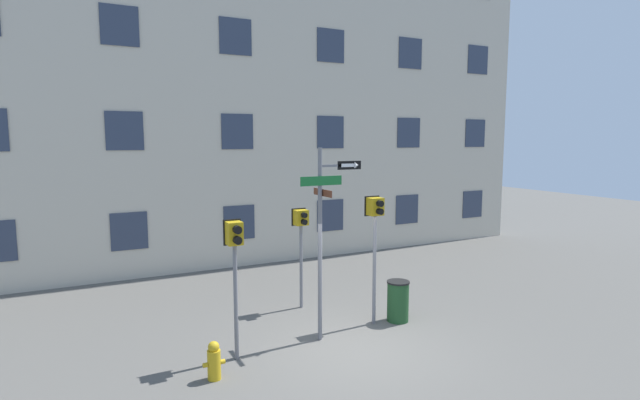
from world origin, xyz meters
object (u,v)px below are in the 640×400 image
at_px(street_sign_pole, 324,227).
at_px(trash_bin, 398,301).
at_px(pedestrian_signal_left, 235,251).
at_px(pedestrian_signal_right, 375,224).
at_px(fire_hydrant, 214,361).
at_px(pedestrian_signal_across, 301,230).

bearing_deg(street_sign_pole, trash_bin, 3.99).
xyz_separation_m(street_sign_pole, pedestrian_signal_left, (-1.96, -0.12, -0.28)).
relative_size(pedestrian_signal_right, trash_bin, 3.09).
xyz_separation_m(pedestrian_signal_left, fire_hydrant, (-0.61, -0.61, -1.80)).
distance_m(street_sign_pole, pedestrian_signal_left, 1.98).
bearing_deg(street_sign_pole, pedestrian_signal_across, 78.37).
relative_size(street_sign_pole, pedestrian_signal_across, 1.61).
bearing_deg(pedestrian_signal_right, trash_bin, -10.75).
xyz_separation_m(pedestrian_signal_right, trash_bin, (0.59, -0.11, -1.84)).
xyz_separation_m(pedestrian_signal_right, fire_hydrant, (-4.01, -0.98, -1.99)).
bearing_deg(fire_hydrant, pedestrian_signal_across, 42.69).
height_order(pedestrian_signal_left, pedestrian_signal_right, pedestrian_signal_right).
distance_m(street_sign_pole, pedestrian_signal_right, 1.47).
relative_size(street_sign_pole, fire_hydrant, 5.80).
bearing_deg(street_sign_pole, fire_hydrant, -164.23).
xyz_separation_m(street_sign_pole, pedestrian_signal_across, (0.42, 2.03, -0.43)).
bearing_deg(pedestrian_signal_right, pedestrian_signal_across, 119.90).
bearing_deg(pedestrian_signal_left, street_sign_pole, 3.52).
distance_m(pedestrian_signal_right, fire_hydrant, 4.58).
height_order(pedestrian_signal_across, trash_bin, pedestrian_signal_across).
bearing_deg(pedestrian_signal_across, pedestrian_signal_right, -60.10).
distance_m(fire_hydrant, trash_bin, 4.68).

